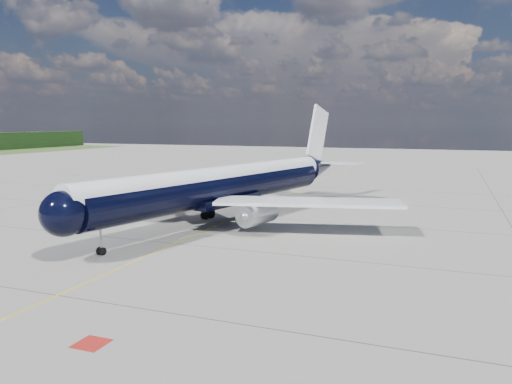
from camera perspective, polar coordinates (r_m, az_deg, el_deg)
ground at (r=64.72m, az=-0.27°, el=-1.95°), size 320.00×320.00×0.00m
taxiway_centerline at (r=60.17m, az=-2.01°, el=-2.71°), size 0.16×160.00×0.01m
red_marking at (r=27.74m, az=-18.30°, el=-16.12°), size 1.60×1.60×0.01m
main_airliner at (r=55.77m, az=-3.24°, el=0.86°), size 37.91×46.90×13.73m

